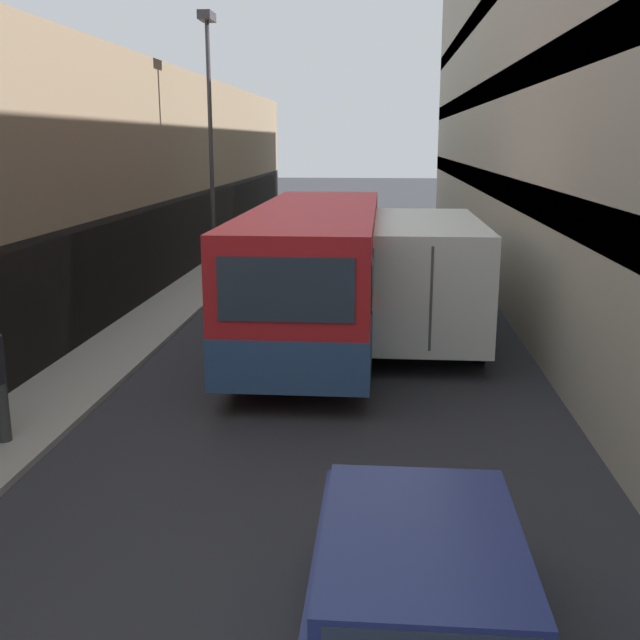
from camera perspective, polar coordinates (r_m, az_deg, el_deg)
ground_plane at (r=15.75m, az=0.66°, el=-2.40°), size 150.00×150.00×0.00m
sidewalk_left at (r=16.63m, az=-14.72°, el=-1.80°), size 1.66×60.00×0.10m
building_left_shopfront at (r=16.89m, az=-21.55°, el=7.98°), size 2.40×60.00×6.52m
building_right_apartment at (r=15.80m, az=21.67°, el=19.26°), size 2.40×60.00×12.34m
car_hatchback at (r=6.34m, az=7.63°, el=-21.34°), size 1.78×4.25×1.38m
bus at (r=16.34m, az=-0.37°, el=3.80°), size 2.61×10.02×2.93m
box_truck at (r=17.34m, az=7.70°, el=3.99°), size 2.38×7.91×2.67m
panel_van at (r=26.83m, az=-1.09°, el=6.71°), size 1.93×4.79×2.04m
street_lamp at (r=22.10m, az=-8.41°, el=15.96°), size 0.36×0.80×7.65m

